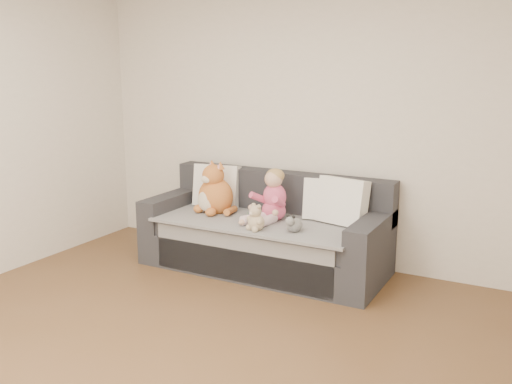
% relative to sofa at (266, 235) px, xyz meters
% --- Properties ---
extents(room_shell, '(5.00, 5.00, 5.00)m').
position_rel_sofa_xyz_m(room_shell, '(0.24, -1.64, 0.99)').
color(room_shell, brown).
rests_on(room_shell, ground).
extents(sofa, '(2.20, 0.94, 0.85)m').
position_rel_sofa_xyz_m(sofa, '(0.00, 0.00, 0.00)').
color(sofa, '#28282D').
rests_on(sofa, ground).
extents(cushion_left, '(0.47, 0.27, 0.42)m').
position_rel_sofa_xyz_m(cushion_left, '(-0.63, 0.17, 0.37)').
color(cushion_left, white).
rests_on(cushion_left, sofa).
extents(cushion_right_back, '(0.43, 0.26, 0.38)m').
position_rel_sofa_xyz_m(cushion_right_back, '(0.50, 0.21, 0.35)').
color(cushion_right_back, white).
rests_on(cushion_right_back, sofa).
extents(cushion_right_front, '(0.48, 0.29, 0.42)m').
position_rel_sofa_xyz_m(cushion_right_front, '(0.68, 0.13, 0.37)').
color(cushion_right_front, white).
rests_on(cushion_right_front, sofa).
extents(toddler, '(0.33, 0.48, 0.47)m').
position_rel_sofa_xyz_m(toddler, '(0.09, -0.06, 0.36)').
color(toddler, '#EB5378').
rests_on(toddler, sofa).
extents(plush_cat, '(0.40, 0.36, 0.52)m').
position_rel_sofa_xyz_m(plush_cat, '(-0.51, -0.06, 0.35)').
color(plush_cat, '#C5532B').
rests_on(plush_cat, sofa).
extents(teddy_bear, '(0.18, 0.15, 0.24)m').
position_rel_sofa_xyz_m(teddy_bear, '(0.11, -0.40, 0.26)').
color(teddy_bear, tan).
rests_on(teddy_bear, sofa).
extents(plush_cow, '(0.13, 0.20, 0.16)m').
position_rel_sofa_xyz_m(plush_cow, '(0.41, -0.29, 0.23)').
color(plush_cow, white).
rests_on(plush_cow, sofa).
extents(sippy_cup, '(0.10, 0.08, 0.11)m').
position_rel_sofa_xyz_m(sippy_cup, '(-0.05, -0.17, 0.22)').
color(sippy_cup, '#6B3DA7').
rests_on(sippy_cup, sofa).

